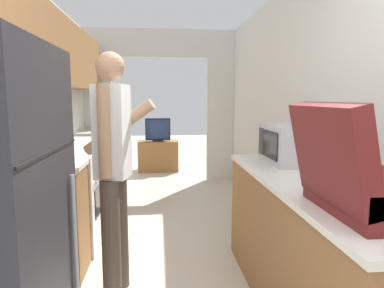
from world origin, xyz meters
The scene contains 11 objects.
wall_left centered at (-1.18, 2.27, 1.50)m, with size 0.38×7.26×2.50m.
wall_right centered at (1.26, 1.83, 1.25)m, with size 0.06×7.26×2.50m.
wall_far_with_doorway centered at (0.00, 4.89, 1.43)m, with size 2.85×0.06×2.50m.
counter_left centered at (-0.93, 2.99, 0.45)m, with size 0.62×3.57×0.90m.
counter_right centered at (0.93, 1.16, 0.45)m, with size 0.62×2.03×0.90m.
range_oven centered at (-0.92, 2.47, 0.45)m, with size 0.66×0.76×1.04m.
person centered at (-0.35, 1.57, 0.92)m, with size 0.55×0.43×1.71m.
suitcase centered at (0.85, 0.59, 1.04)m, with size 0.53×0.58×0.49m.
microwave centered at (1.01, 1.76, 1.05)m, with size 0.40×0.53×0.30m.
tv_cabinet centered at (-0.05, 5.75, 0.29)m, with size 0.76×0.42×0.58m.
television centered at (-0.05, 5.71, 0.80)m, with size 0.47×0.16×0.44m.
Camera 1 is at (-0.03, -0.80, 1.40)m, focal length 32.00 mm.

